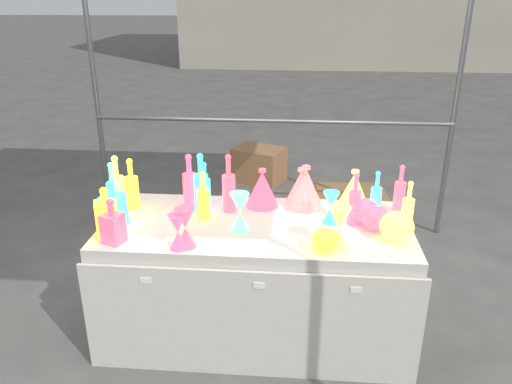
# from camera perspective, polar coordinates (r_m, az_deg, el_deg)

# --- Properties ---
(ground) EXTENTS (80.00, 80.00, 0.00)m
(ground) POSITION_cam_1_polar(r_m,az_deg,el_deg) (3.33, 0.00, -15.32)
(ground) COLOR slate
(ground) RESTS_ON ground
(display_table) EXTENTS (1.84, 0.83, 0.75)m
(display_table) POSITION_cam_1_polar(r_m,az_deg,el_deg) (3.11, -0.01, -9.95)
(display_table) COLOR silver
(display_table) RESTS_ON ground
(cardboard_box_closed) EXTENTS (0.64, 0.56, 0.39)m
(cardboard_box_closed) POSITION_cam_1_polar(r_m,az_deg,el_deg) (5.62, 0.36, 3.15)
(cardboard_box_closed) COLOR #9C6D46
(cardboard_box_closed) RESTS_ON ground
(cardboard_box_flat) EXTENTS (0.75, 0.56, 0.06)m
(cardboard_box_flat) POSITION_cam_1_polar(r_m,az_deg,el_deg) (5.33, 10.80, -0.21)
(cardboard_box_flat) COLOR #9C6D46
(cardboard_box_flat) RESTS_ON ground
(bottle_0) EXTENTS (0.11, 0.11, 0.32)m
(bottle_0) POSITION_cam_1_polar(r_m,az_deg,el_deg) (3.18, -14.05, 0.95)
(bottle_0) COLOR red
(bottle_0) RESTS_ON display_table
(bottle_1) EXTENTS (0.10, 0.10, 0.37)m
(bottle_1) POSITION_cam_1_polar(r_m,az_deg,el_deg) (3.05, -6.30, 1.09)
(bottle_1) COLOR #1D9C1C
(bottle_1) RESTS_ON display_table
(bottle_2) EXTENTS (0.09, 0.09, 0.37)m
(bottle_2) POSITION_cam_1_polar(r_m,az_deg,el_deg) (3.03, -3.14, 1.02)
(bottle_2) COLOR #FF601A
(bottle_2) RESTS_ON display_table
(bottle_3) EXTENTS (0.10, 0.10, 0.34)m
(bottle_3) POSITION_cam_1_polar(r_m,az_deg,el_deg) (3.13, -7.60, 1.31)
(bottle_3) COLOR #2330CC
(bottle_3) RESTS_ON display_table
(bottle_4) EXTENTS (0.10, 0.10, 0.37)m
(bottle_4) POSITION_cam_1_polar(r_m,az_deg,el_deg) (3.12, -15.58, 0.83)
(bottle_4) COLOR #11546E
(bottle_4) RESTS_ON display_table
(bottle_5) EXTENTS (0.10, 0.10, 0.35)m
(bottle_5) POSITION_cam_1_polar(r_m,az_deg,el_deg) (3.06, -16.03, 0.19)
(bottle_5) COLOR #A32062
(bottle_5) RESTS_ON display_table
(bottle_6) EXTENTS (0.10, 0.10, 0.30)m
(bottle_6) POSITION_cam_1_polar(r_m,az_deg,el_deg) (2.96, -6.05, -0.36)
(bottle_6) COLOR red
(bottle_6) RESTS_ON display_table
(bottle_7) EXTENTS (0.09, 0.09, 0.30)m
(bottle_7) POSITION_cam_1_polar(r_m,az_deg,el_deg) (3.10, -5.88, 0.78)
(bottle_7) COLOR #1D9C1C
(bottle_7) RESTS_ON display_table
(decanter_0) EXTENTS (0.16, 0.16, 0.29)m
(decanter_0) POSITION_cam_1_polar(r_m,az_deg,el_deg) (2.87, -16.78, -2.13)
(decanter_0) COLOR red
(decanter_0) RESTS_ON display_table
(decanter_1) EXTENTS (0.13, 0.13, 0.26)m
(decanter_1) POSITION_cam_1_polar(r_m,az_deg,el_deg) (2.78, -16.13, -3.18)
(decanter_1) COLOR #FF601A
(decanter_1) RESTS_ON display_table
(decanter_2) EXTENTS (0.13, 0.13, 0.28)m
(decanter_2) POSITION_cam_1_polar(r_m,az_deg,el_deg) (2.95, -16.08, -1.31)
(decanter_2) COLOR #1D9C1C
(decanter_2) RESTS_ON display_table
(hourglass_0) EXTENTS (0.12, 0.12, 0.22)m
(hourglass_0) POSITION_cam_1_polar(r_m,az_deg,el_deg) (2.66, -8.07, -4.06)
(hourglass_0) COLOR #FF601A
(hourglass_0) RESTS_ON display_table
(hourglass_1) EXTENTS (0.12, 0.12, 0.19)m
(hourglass_1) POSITION_cam_1_polar(r_m,az_deg,el_deg) (2.65, -8.92, -4.53)
(hourglass_1) COLOR #2330CC
(hourglass_1) RESTS_ON display_table
(hourglass_2) EXTENTS (0.12, 0.12, 0.24)m
(hourglass_2) POSITION_cam_1_polar(r_m,az_deg,el_deg) (2.65, 9.47, -4.09)
(hourglass_2) COLOR #11546E
(hourglass_2) RESTS_ON display_table
(hourglass_3) EXTENTS (0.12, 0.12, 0.23)m
(hourglass_3) POSITION_cam_1_polar(r_m,az_deg,el_deg) (2.81, -1.86, -2.30)
(hourglass_3) COLOR #A32062
(hourglass_3) RESTS_ON display_table
(hourglass_5) EXTENTS (0.11, 0.11, 0.19)m
(hourglass_5) POSITION_cam_1_polar(r_m,az_deg,el_deg) (2.94, 8.54, -1.75)
(hourglass_5) COLOR #1D9C1C
(hourglass_5) RESTS_ON display_table
(globe_0) EXTENTS (0.16, 0.16, 0.12)m
(globe_0) POSITION_cam_1_polar(r_m,az_deg,el_deg) (2.63, 7.95, -5.63)
(globe_0) COLOR red
(globe_0) RESTS_ON display_table
(globe_1) EXTENTS (0.24, 0.24, 0.15)m
(globe_1) POSITION_cam_1_polar(r_m,az_deg,el_deg) (2.82, 15.77, -3.97)
(globe_1) COLOR #11546E
(globe_1) RESTS_ON display_table
(globe_2) EXTENTS (0.21, 0.21, 0.13)m
(globe_2) POSITION_cam_1_polar(r_m,az_deg,el_deg) (2.91, 13.57, -3.09)
(globe_2) COLOR #FF601A
(globe_2) RESTS_ON display_table
(globe_3) EXTENTS (0.22, 0.22, 0.13)m
(globe_3) POSITION_cam_1_polar(r_m,az_deg,el_deg) (2.99, 12.34, -2.27)
(globe_3) COLOR #2330CC
(globe_3) RESTS_ON display_table
(lampshade_0) EXTENTS (0.27, 0.27, 0.26)m
(lampshade_0) POSITION_cam_1_polar(r_m,az_deg,el_deg) (3.12, 5.17, 0.49)
(lampshade_0) COLOR yellow
(lampshade_0) RESTS_ON display_table
(lampshade_1) EXTENTS (0.29, 0.29, 0.27)m
(lampshade_1) POSITION_cam_1_polar(r_m,az_deg,el_deg) (3.13, 5.69, 0.66)
(lampshade_1) COLOR yellow
(lampshade_1) RESTS_ON display_table
(lampshade_2) EXTENTS (0.24, 0.24, 0.25)m
(lampshade_2) POSITION_cam_1_polar(r_m,az_deg,el_deg) (3.12, 0.72, 0.52)
(lampshade_2) COLOR #2330CC
(lampshade_2) RESTS_ON display_table
(lampshade_3) EXTENTS (0.23, 0.23, 0.25)m
(lampshade_3) POSITION_cam_1_polar(r_m,az_deg,el_deg) (3.15, 11.13, 0.32)
(lampshade_3) COLOR #11546E
(lampshade_3) RESTS_ON display_table
(bottle_8) EXTENTS (0.08, 0.08, 0.29)m
(bottle_8) POSITION_cam_1_polar(r_m,az_deg,el_deg) (3.06, 13.58, -0.21)
(bottle_8) COLOR #1D9C1C
(bottle_8) RESTS_ON display_table
(bottle_9) EXTENTS (0.08, 0.08, 0.30)m
(bottle_9) POSITION_cam_1_polar(r_m,az_deg,el_deg) (3.15, 16.14, 0.34)
(bottle_9) COLOR #FF601A
(bottle_9) RESTS_ON display_table
(bottle_10) EXTENTS (0.09, 0.09, 0.32)m
(bottle_10) POSITION_cam_1_polar(r_m,az_deg,el_deg) (2.92, 11.22, -0.74)
(bottle_10) COLOR #2330CC
(bottle_10) RESTS_ON display_table
(bottle_11) EXTENTS (0.08, 0.08, 0.30)m
(bottle_11) POSITION_cam_1_polar(r_m,az_deg,el_deg) (2.93, 16.98, -1.52)
(bottle_11) COLOR #11546E
(bottle_11) RESTS_ON display_table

